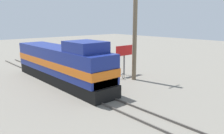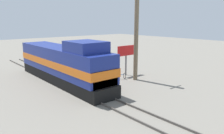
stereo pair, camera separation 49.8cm
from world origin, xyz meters
The scene contains 10 objects.
ground_plane centered at (0.00, 0.00, 0.00)m, with size 120.00×120.00×0.00m, color slate.
rail_near centered at (-0.72, 0.00, 0.07)m, with size 0.08×37.32×0.15m, color #4C4742.
rail_far centered at (0.72, 0.00, 0.07)m, with size 0.08×37.32×0.15m, color #4C4742.
locomotive centered at (0.00, 1.90, 1.96)m, with size 2.94×15.14×4.54m.
utility_pole centered at (6.41, -1.93, 5.64)m, with size 1.80×0.45×11.19m.
vendor_umbrella centered at (3.93, 1.80, 1.91)m, with size 2.53×2.53×2.20m.
billboard_sign centered at (7.06, 0.24, 2.65)m, with size 2.54×0.12×3.44m.
shrub_cluster centered at (4.73, 2.60, 0.36)m, with size 0.72×0.72×0.72m, color #388C38.
person_bystander centered at (3.38, -0.52, 1.01)m, with size 0.34×0.34×1.84m.
bicycle centered at (4.95, -0.68, 0.34)m, with size 1.79×1.28×0.66m.
Camera 2 is at (-10.10, -17.76, 6.25)m, focal length 35.00 mm.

